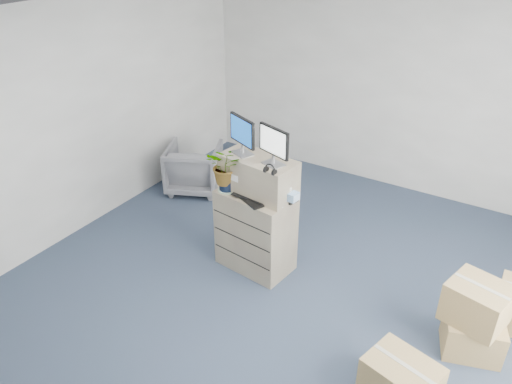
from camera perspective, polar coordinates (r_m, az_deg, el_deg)
ground at (r=5.12m, az=1.96°, el=-15.03°), size 7.00×7.00×0.00m
wall_back at (r=7.27m, az=16.52°, el=10.69°), size 6.00×0.02×2.80m
filing_cabinet_lower at (r=5.58m, az=-0.04°, el=-4.45°), size 0.86×0.59×0.95m
filing_cabinet_upper at (r=5.27m, az=0.26°, el=1.89°), size 0.85×0.50×0.41m
monitor_left at (r=5.18m, az=-1.59°, el=6.68°), size 0.39×0.23×0.41m
monitor_right at (r=4.95m, az=2.04°, el=5.49°), size 0.40×0.21×0.40m
headphones at (r=4.87m, az=1.62°, el=2.59°), size 0.12×0.03×0.12m
keyboard at (r=5.24m, az=-0.64°, el=-0.64°), size 0.49×0.37×0.02m
mouse at (r=5.09m, az=2.72°, el=-1.66°), size 0.09×0.07×0.03m
water_bottle at (r=5.26m, az=1.37°, el=0.84°), size 0.07×0.07×0.25m
phone_dock at (r=5.41m, az=-0.17°, el=0.71°), size 0.06×0.05×0.11m
external_drive at (r=5.22m, az=3.73°, el=-0.70°), size 0.20×0.17×0.05m
tissue_box at (r=5.14m, az=3.64°, el=-0.29°), size 0.24×0.14×0.09m
potted_plant at (r=5.30m, az=-3.40°, el=2.46°), size 0.42×0.46×0.42m
office_chair at (r=7.28m, az=-7.10°, el=3.02°), size 0.96×0.94×0.76m
cardboard_boxes at (r=5.07m, az=23.99°, el=-14.28°), size 1.48×1.96×0.75m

